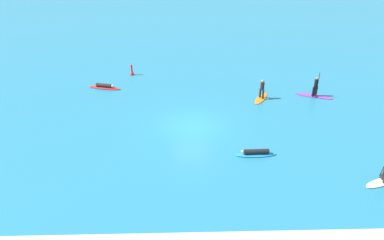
{
  "coord_description": "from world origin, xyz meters",
  "views": [
    {
      "loc": [
        -0.59,
        -22.31,
        12.7
      ],
      "look_at": [
        0.0,
        0.0,
        0.5
      ],
      "focal_mm": 33.56,
      "sensor_mm": 36.0,
      "label": 1
    }
  ],
  "objects_px": {
    "surfer_on_blue_board": "(256,153)",
    "marker_buoy": "(132,73)",
    "surfer_on_red_board": "(105,87)",
    "surfer_on_purple_board": "(315,92)",
    "surfer_on_orange_board": "(262,94)"
  },
  "relations": [
    {
      "from": "surfer_on_orange_board",
      "to": "surfer_on_red_board",
      "type": "xyz_separation_m",
      "value": [
        -13.36,
        2.53,
        -0.32
      ]
    },
    {
      "from": "surfer_on_red_board",
      "to": "marker_buoy",
      "type": "distance_m",
      "value": 3.74
    },
    {
      "from": "surfer_on_orange_board",
      "to": "surfer_on_blue_board",
      "type": "bearing_deg",
      "value": -163.93
    },
    {
      "from": "surfer_on_orange_board",
      "to": "surfer_on_red_board",
      "type": "relative_size",
      "value": 0.82
    },
    {
      "from": "surfer_on_purple_board",
      "to": "marker_buoy",
      "type": "xyz_separation_m",
      "value": [
        -15.87,
        5.31,
        -0.19
      ]
    },
    {
      "from": "surfer_on_purple_board",
      "to": "surfer_on_blue_board",
      "type": "height_order",
      "value": "surfer_on_purple_board"
    },
    {
      "from": "surfer_on_blue_board",
      "to": "marker_buoy",
      "type": "xyz_separation_m",
      "value": [
        -9.37,
        13.89,
        0.08
      ]
    },
    {
      "from": "surfer_on_orange_board",
      "to": "marker_buoy",
      "type": "xyz_separation_m",
      "value": [
        -11.33,
        5.67,
        -0.24
      ]
    },
    {
      "from": "surfer_on_purple_board",
      "to": "marker_buoy",
      "type": "distance_m",
      "value": 16.74
    },
    {
      "from": "surfer_on_purple_board",
      "to": "surfer_on_red_board",
      "type": "height_order",
      "value": "surfer_on_purple_board"
    },
    {
      "from": "surfer_on_purple_board",
      "to": "surfer_on_blue_board",
      "type": "relative_size",
      "value": 1.2
    },
    {
      "from": "surfer_on_orange_board",
      "to": "surfer_on_purple_board",
      "type": "relative_size",
      "value": 0.8
    },
    {
      "from": "surfer_on_red_board",
      "to": "marker_buoy",
      "type": "height_order",
      "value": "marker_buoy"
    },
    {
      "from": "surfer_on_red_board",
      "to": "surfer_on_blue_board",
      "type": "xyz_separation_m",
      "value": [
        11.4,
        -10.74,
        0.01
      ]
    },
    {
      "from": "marker_buoy",
      "to": "surfer_on_red_board",
      "type": "bearing_deg",
      "value": -122.82
    }
  ]
}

